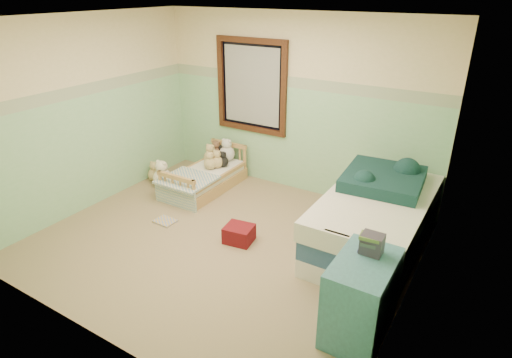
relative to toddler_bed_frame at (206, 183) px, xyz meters
The scene contains 33 objects.
floor 1.50m from the toddler_bed_frame, 44.54° to the right, with size 4.20×3.60×0.02m, color #806F55.
ceiling 2.85m from the toddler_bed_frame, 44.54° to the right, with size 4.20×3.60×0.02m, color silver.
wall_back 1.75m from the toddler_bed_frame, 35.10° to the left, with size 4.20×0.04×2.50m, color beige.
wall_front 3.26m from the toddler_bed_frame, 69.47° to the right, with size 4.20×0.04×2.50m, color beige.
wall_left 1.88m from the toddler_bed_frame, 134.53° to the right, with size 0.04×3.60×2.50m, color beige.
wall_right 3.53m from the toddler_bed_frame, 18.34° to the right, with size 0.04×3.60×2.50m, color beige.
wainscot_mint 1.46m from the toddler_bed_frame, 34.56° to the left, with size 4.20×0.01×1.50m, color #9ACE9D.
border_strip 1.98m from the toddler_bed_frame, 34.56° to the left, with size 4.20×0.01×0.15m, color #5D805C.
window_frame 1.58m from the toddler_bed_frame, 62.67° to the left, with size 1.16×0.06×1.36m, color black.
window_blinds 1.59m from the toddler_bed_frame, 62.99° to the left, with size 0.92×0.01×1.12m, color #AFAFAA.
toddler_bed_frame is the anchor object (origin of this frame).
toddler_mattress 0.14m from the toddler_bed_frame, ahead, with size 0.60×1.25×0.12m, color white.
patchwork_quilt 0.46m from the toddler_bed_frame, 90.00° to the right, with size 0.71×0.65×0.03m, color #5788B1.
plush_bed_brown 0.60m from the toddler_bed_frame, 106.70° to the left, with size 0.20×0.20×0.20m, color brown.
plush_bed_white 0.60m from the toddler_bed_frame, 84.29° to the left, with size 0.24×0.24×0.24m, color silver.
plush_bed_tan 0.43m from the toddler_bed_frame, 109.65° to the left, with size 0.21×0.21×0.21m, color tan.
plush_bed_dark 0.42m from the toddler_bed_frame, 65.10° to the left, with size 0.16×0.16×0.16m, color black.
plush_floor_cream 0.66m from the toddler_bed_frame, 154.44° to the right, with size 0.28×0.28×0.28m, color white.
plush_floor_tan 0.86m from the toddler_bed_frame, 167.37° to the right, with size 0.21×0.21×0.21m, color tan.
twin_bed_frame 2.62m from the toddler_bed_frame, ahead, with size 1.02×2.04×0.22m, color white.
twin_boxspring 2.64m from the toddler_bed_frame, ahead, with size 1.02×2.04×0.22m, color navy.
twin_mattress 2.67m from the toddler_bed_frame, ahead, with size 1.06×2.08×0.22m, color white.
teal_blanket 2.65m from the toddler_bed_frame, ahead, with size 0.87×0.92×0.14m, color #153A37.
dresser 3.36m from the toddler_bed_frame, 28.97° to the right, with size 0.46×0.74×0.74m, color #396679.
book_stack 3.36m from the toddler_bed_frame, 26.80° to the right, with size 0.18×0.14×0.18m, color #462C25.
red_pillow 1.55m from the toddler_bed_frame, 37.55° to the right, with size 0.32×0.28×0.20m, color #9C0610.
floor_book 1.09m from the toddler_bed_frame, 81.14° to the right, with size 0.27×0.21×0.02m, color gold.
extra_plush_0 0.50m from the toddler_bed_frame, 112.62° to the left, with size 0.17×0.17×0.17m, color silver.
extra_plush_1 0.42m from the toddler_bed_frame, 63.72° to the left, with size 0.16×0.16×0.16m, color black.
extra_plush_2 0.31m from the toddler_bed_frame, 75.22° to the left, with size 0.18×0.18×0.18m, color tan.
extra_plush_3 0.37m from the toddler_bed_frame, 67.91° to the left, with size 0.19×0.19×0.19m, color tan.
extra_plush_4 0.44m from the toddler_bed_frame, 111.88° to the left, with size 0.19×0.19×0.19m, color white.
extra_plush_5 0.59m from the toddler_bed_frame, 96.85° to the left, with size 0.16×0.16×0.16m, color black.
Camera 1 is at (2.61, -3.50, 2.80)m, focal length 30.05 mm.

